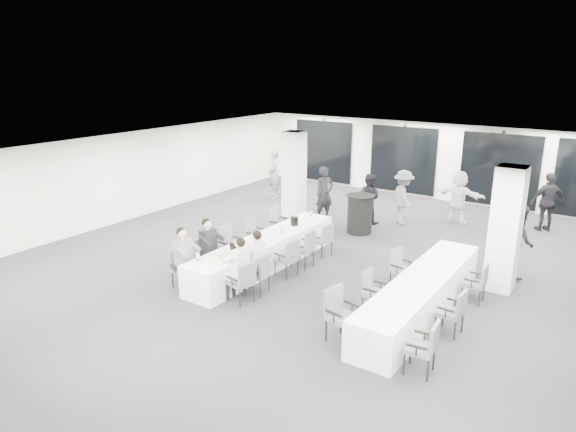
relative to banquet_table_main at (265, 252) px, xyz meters
The scene contains 42 objects.
room 2.89m from the banquet_table_main, 48.65° to the left, with size 14.04×16.04×2.84m.
column_left 4.65m from the banquet_table_main, 114.70° to the left, with size 0.60×0.60×2.80m, color white.
column_right 5.55m from the banquet_table_main, 20.64° to the left, with size 0.60×0.60×2.80m, color white.
banquet_table_main is the anchor object (origin of this frame).
banquet_table_side 4.06m from the banquet_table_main, ahead, with size 0.90×5.00×0.75m, color white.
cocktail_table 3.80m from the banquet_table_main, 79.22° to the left, with size 0.83×0.83×1.16m.
chair_main_left_near 2.19m from the banquet_table_main, 112.13° to the right, with size 0.53×0.56×0.88m.
chair_main_left_second 1.51m from the banquet_table_main, 123.64° to the right, with size 0.49×0.54×0.92m.
chair_main_left_mid 0.95m from the banquet_table_main, 155.06° to the right, with size 0.53×0.59×1.01m.
chair_main_left_fourth 1.06m from the banquet_table_main, 142.56° to the left, with size 0.52×0.57×0.95m.
chair_main_left_far 1.92m from the banquet_table_main, 115.96° to the left, with size 0.53×0.59×0.99m.
chair_main_right_near 2.05m from the banquet_table_main, 66.16° to the right, with size 0.55×0.58×0.92m.
chair_main_right_second 1.54m from the banquet_table_main, 57.39° to the right, with size 0.50×0.54×0.89m.
chair_main_right_mid 0.86m from the banquet_table_main, 12.46° to the right, with size 0.52×0.56×0.90m.
chair_main_right_fourth 1.00m from the banquet_table_main, 32.83° to the left, with size 0.48×0.54×0.94m.
chair_main_right_far 1.67m from the banquet_table_main, 60.38° to the left, with size 0.53×0.56×0.88m.
chair_side_left_near 3.83m from the banquet_table_main, 32.74° to the right, with size 0.59×0.63×1.01m.
chair_side_left_mid 3.30m from the banquet_table_main, 12.41° to the right, with size 0.45×0.50×0.88m.
chair_side_left_far 3.31m from the banquet_table_main, 12.82° to the left, with size 0.54×0.57×0.89m.
chair_side_right_near 5.37m from the banquet_table_main, 24.59° to the right, with size 0.50×0.55×0.92m.
chair_side_right_mid 4.93m from the banquet_table_main, ahead, with size 0.48×0.52×0.89m.
chair_side_right_far 4.97m from the banquet_table_main, 10.74° to the left, with size 0.44×0.49×0.86m.
seated_guest_a 2.20m from the banquet_table_main, 108.06° to the right, with size 0.50×0.38×1.44m.
seated_guest_b 1.48m from the banquet_table_main, 118.23° to the right, with size 0.50×0.38×1.44m.
seated_guest_c 2.02m from the banquet_table_main, 70.23° to the right, with size 0.50×0.38×1.44m.
seated_guest_d 1.53m from the banquet_table_main, 62.86° to the right, with size 0.50×0.38×1.44m.
standing_guest_a 4.31m from the banquet_table_main, 100.56° to the left, with size 0.73×0.59×2.00m, color black.
standing_guest_b 4.83m from the banquet_table_main, 84.42° to the left, with size 0.87×0.53×1.80m, color black.
standing_guest_c 5.51m from the banquet_table_main, 75.00° to the left, with size 1.26×0.64×1.94m, color slate.
standing_guest_d 8.83m from the banquet_table_main, 53.44° to the left, with size 1.19×0.67×2.02m, color black.
standing_guest_f 7.03m from the banquet_table_main, 66.39° to the left, with size 1.74×0.67×1.89m, color silver.
standing_guest_g 6.86m from the banquet_table_main, 124.04° to the left, with size 0.76×0.61×2.08m, color slate.
standing_guest_h 6.01m from the banquet_table_main, 29.26° to the left, with size 0.95×0.58×1.98m, color black.
ice_bucket_near 1.31m from the banquet_table_main, 87.59° to the right, with size 0.24×0.24×0.27m, color black.
ice_bucket_far 1.37m from the banquet_table_main, 89.58° to the left, with size 0.21×0.21×0.23m, color black.
water_bottle_a 2.21m from the banquet_table_main, 95.13° to the right, with size 0.08×0.08×0.25m, color silver.
water_bottle_b 0.68m from the banquet_table_main, 65.27° to the left, with size 0.07×0.07×0.21m, color silver.
water_bottle_c 2.19m from the banquet_table_main, 89.85° to the left, with size 0.06×0.06×0.20m, color silver.
plate_a 1.60m from the banquet_table_main, 92.81° to the right, with size 0.18×0.18×0.03m.
plate_b 1.74m from the banquet_table_main, 87.28° to the right, with size 0.21×0.21×0.03m.
plate_c 0.64m from the banquet_table_main, 76.44° to the right, with size 0.20×0.20×0.03m.
wine_glass 2.35m from the banquet_table_main, 82.81° to the right, with size 0.07×0.07×0.19m.
Camera 1 is at (6.27, -10.43, 4.87)m, focal length 32.00 mm.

